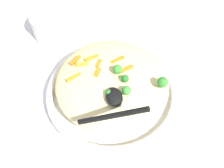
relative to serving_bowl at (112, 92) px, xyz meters
name	(u,v)px	position (x,y,z in m)	size (l,w,h in m)	color
ground_plane	(112,97)	(0.00, 0.00, -0.02)	(2.40, 2.40, 0.00)	silver
serving_bowl	(112,92)	(0.00, 0.00, 0.00)	(0.37, 0.37, 0.04)	white
pasta_mound	(112,82)	(0.00, 0.00, 0.05)	(0.31, 0.30, 0.07)	#DBC689
carrot_piece_0	(127,69)	(-0.01, 0.04, 0.09)	(0.04, 0.01, 0.01)	orange
carrot_piece_1	(99,63)	(-0.04, -0.03, 0.09)	(0.03, 0.01, 0.01)	orange
carrot_piece_2	(98,72)	(-0.01, -0.03, 0.09)	(0.03, 0.01, 0.01)	orange
carrot_piece_3	(74,77)	(-0.02, -0.10, 0.08)	(0.04, 0.01, 0.01)	orange
carrot_piece_4	(118,60)	(-0.04, 0.03, 0.08)	(0.04, 0.01, 0.01)	orange
carrot_piece_5	(92,58)	(-0.07, -0.04, 0.08)	(0.04, 0.01, 0.01)	orange
carrot_piece_6	(82,64)	(-0.05, -0.07, 0.08)	(0.03, 0.01, 0.01)	orange
carrot_piece_7	(75,60)	(-0.07, -0.09, 0.08)	(0.04, 0.01, 0.01)	orange
broccoli_floret_0	(109,93)	(0.06, -0.02, 0.09)	(0.02, 0.02, 0.02)	#296820
broccoli_floret_1	(125,79)	(0.03, 0.03, 0.10)	(0.02, 0.02, 0.02)	#205B1C
broccoli_floret_2	(127,91)	(0.07, 0.02, 0.10)	(0.02, 0.02, 0.03)	#377928
broccoli_floret_3	(162,82)	(0.06, 0.11, 0.09)	(0.03, 0.03, 0.03)	#296820
broccoli_floret_4	(117,68)	(0.00, 0.01, 0.10)	(0.02, 0.02, 0.03)	#377928
serving_spoon	(113,103)	(0.10, -0.02, 0.11)	(0.13, 0.15, 0.09)	black
companion_bowl	(51,24)	(-0.30, -0.14, 0.02)	(0.13, 0.13, 0.09)	beige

